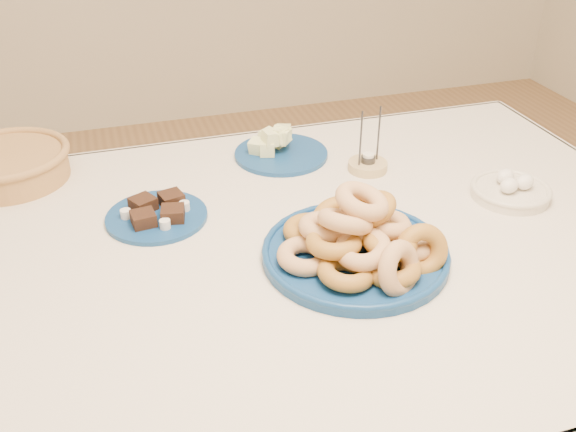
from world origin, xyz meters
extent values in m
cylinder|color=brown|center=(0.70, 0.40, 0.36)|extent=(0.06, 0.06, 0.72)
cube|color=silver|center=(0.00, 0.00, 0.74)|extent=(1.70, 1.10, 0.02)
cube|color=silver|center=(0.00, 0.55, 0.61)|extent=(1.70, 0.01, 0.28)
cylinder|color=navy|center=(0.12, -0.08, 0.76)|extent=(0.46, 0.46, 0.02)
torus|color=navy|center=(0.12, -0.08, 0.77)|extent=(0.47, 0.47, 0.01)
torus|color=#BD814E|center=(0.21, -0.03, 0.78)|extent=(0.14, 0.14, 0.05)
torus|color=#8F5C20|center=(0.14, 0.01, 0.78)|extent=(0.14, 0.13, 0.05)
torus|color=#8F5C20|center=(0.06, -0.01, 0.78)|extent=(0.13, 0.13, 0.03)
torus|color=#BD814E|center=(0.02, -0.09, 0.78)|extent=(0.14, 0.14, 0.04)
torus|color=#8F5C20|center=(0.07, -0.16, 0.78)|extent=(0.13, 0.13, 0.04)
torus|color=#8F5C20|center=(0.16, -0.17, 0.78)|extent=(0.12, 0.12, 0.04)
torus|color=#BD814E|center=(0.22, -0.11, 0.78)|extent=(0.14, 0.15, 0.04)
torus|color=#BD814E|center=(0.16, -0.03, 0.82)|extent=(0.13, 0.13, 0.06)
torus|color=#8F5C20|center=(0.11, -0.02, 0.82)|extent=(0.13, 0.13, 0.06)
torus|color=#BD814E|center=(0.07, -0.05, 0.82)|extent=(0.15, 0.15, 0.04)
torus|color=#8F5C20|center=(0.07, -0.11, 0.82)|extent=(0.13, 0.13, 0.04)
torus|color=#BD814E|center=(0.11, -0.14, 0.82)|extent=(0.15, 0.15, 0.05)
torus|color=#8F5C20|center=(0.17, -0.13, 0.82)|extent=(0.15, 0.15, 0.05)
torus|color=#BD814E|center=(0.18, -0.08, 0.82)|extent=(0.15, 0.15, 0.06)
torus|color=#8F5C20|center=(0.15, -0.07, 0.85)|extent=(0.14, 0.14, 0.07)
torus|color=#BD814E|center=(0.10, -0.09, 0.85)|extent=(0.15, 0.15, 0.07)
torus|color=#BD814E|center=(0.13, -0.08, 0.88)|extent=(0.14, 0.14, 0.06)
torus|color=#BD814E|center=(0.16, -0.20, 0.80)|extent=(0.12, 0.11, 0.11)
torus|color=#8F5C20|center=(0.22, -0.16, 0.80)|extent=(0.11, 0.07, 0.11)
cylinder|color=navy|center=(0.12, 0.39, 0.76)|extent=(0.30, 0.30, 0.01)
cube|color=#E2EF97|center=(0.10, 0.44, 0.78)|extent=(0.05, 0.05, 0.04)
cube|color=#E2EF97|center=(0.12, 0.39, 0.81)|extent=(0.05, 0.05, 0.05)
cube|color=#E2EF97|center=(0.06, 0.40, 0.78)|extent=(0.05, 0.05, 0.04)
cube|color=#E2EF97|center=(0.13, 0.41, 0.81)|extent=(0.05, 0.05, 0.04)
cube|color=#E2EF97|center=(0.12, 0.39, 0.81)|extent=(0.05, 0.05, 0.04)
cube|color=#E2EF97|center=(0.09, 0.38, 0.81)|extent=(0.04, 0.04, 0.04)
cube|color=#E2EF97|center=(0.08, 0.38, 0.78)|extent=(0.04, 0.04, 0.04)
cube|color=#E2EF97|center=(0.14, 0.45, 0.78)|extent=(0.04, 0.05, 0.05)
cube|color=#E2EF97|center=(0.11, 0.39, 0.81)|extent=(0.05, 0.05, 0.04)
cube|color=#E2EF97|center=(0.12, 0.39, 0.81)|extent=(0.05, 0.05, 0.04)
cube|color=#E2EF97|center=(0.12, 0.42, 0.78)|extent=(0.06, 0.06, 0.04)
cube|color=#E2EF97|center=(0.09, 0.43, 0.78)|extent=(0.06, 0.05, 0.05)
cube|color=#E2EF97|center=(0.12, 0.43, 0.78)|extent=(0.04, 0.04, 0.04)
cylinder|color=navy|center=(-0.22, 0.18, 0.76)|extent=(0.25, 0.25, 0.01)
cube|color=black|center=(-0.25, 0.15, 0.77)|extent=(0.05, 0.05, 0.03)
cube|color=black|center=(-0.19, 0.15, 0.77)|extent=(0.06, 0.06, 0.03)
cube|color=black|center=(-0.24, 0.21, 0.77)|extent=(0.06, 0.06, 0.03)
cube|color=black|center=(-0.18, 0.21, 0.77)|extent=(0.06, 0.06, 0.03)
cylinder|color=white|center=(-0.28, 0.18, 0.77)|extent=(0.03, 0.03, 0.02)
cylinder|color=white|center=(-0.21, 0.12, 0.77)|extent=(0.03, 0.03, 0.02)
cylinder|color=white|center=(-0.16, 0.18, 0.77)|extent=(0.03, 0.03, 0.02)
cylinder|color=olive|center=(-0.52, 0.46, 0.78)|extent=(0.31, 0.31, 0.06)
torus|color=olive|center=(-0.52, 0.46, 0.82)|extent=(0.33, 0.33, 0.02)
cylinder|color=tan|center=(0.29, 0.25, 0.76)|extent=(0.12, 0.12, 0.02)
cylinder|color=#39393E|center=(0.29, 0.25, 0.78)|extent=(0.04, 0.04, 0.01)
cylinder|color=white|center=(0.29, 0.25, 0.79)|extent=(0.03, 0.03, 0.01)
cylinder|color=#39393E|center=(0.27, 0.25, 0.84)|extent=(0.01, 0.01, 0.14)
cylinder|color=#39393E|center=(0.32, 0.26, 0.84)|extent=(0.01, 0.01, 0.14)
cylinder|color=beige|center=(0.54, 0.04, 0.76)|extent=(0.21, 0.21, 0.02)
torus|color=beige|center=(0.54, 0.04, 0.77)|extent=(0.22, 0.22, 0.01)
ellipsoid|color=white|center=(0.52, 0.02, 0.79)|extent=(0.05, 0.05, 0.03)
ellipsoid|color=white|center=(0.57, 0.03, 0.79)|extent=(0.05, 0.05, 0.03)
ellipsoid|color=white|center=(0.54, 0.06, 0.79)|extent=(0.05, 0.05, 0.03)
camera|label=1|loc=(-0.30, -1.00, 1.46)|focal=40.00mm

